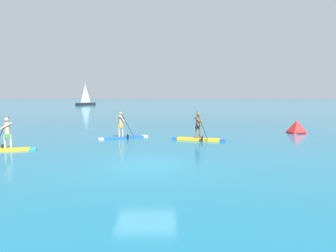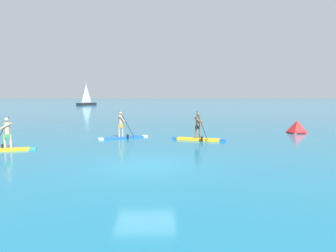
{
  "view_description": "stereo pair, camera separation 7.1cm",
  "coord_description": "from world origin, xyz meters",
  "views": [
    {
      "loc": [
        0.61,
        -12.37,
        2.9
      ],
      "look_at": [
        1.14,
        8.67,
        0.72
      ],
      "focal_mm": 32.42,
      "sensor_mm": 36.0,
      "label": 1
    },
    {
      "loc": [
        0.68,
        -12.37,
        2.9
      ],
      "look_at": [
        1.14,
        8.67,
        0.72
      ],
      "focal_mm": 32.42,
      "sensor_mm": 36.0,
      "label": 2
    }
  ],
  "objects": [
    {
      "name": "race_marker_buoy",
      "position": [
        10.95,
        10.24,
        0.42
      ],
      "size": [
        1.61,
        1.61,
        0.97
      ],
      "color": "red",
      "rests_on": "ground"
    },
    {
      "name": "paddleboarder_mid_center",
      "position": [
        -1.92,
        7.81,
        0.42
      ],
      "size": [
        3.24,
        1.78,
        1.86
      ],
      "rotation": [
        0.0,
        0.0,
        0.43
      ],
      "color": "blue",
      "rests_on": "ground"
    },
    {
      "name": "sailboat_left_horizon",
      "position": [
        -19.69,
        70.71,
        0.74
      ],
      "size": [
        4.47,
        6.14,
        6.39
      ],
      "rotation": [
        0.0,
        0.0,
        4.2
      ],
      "color": "black",
      "rests_on": "ground"
    },
    {
      "name": "paddleboarder_far_right",
      "position": [
        3.04,
        6.7,
        0.34
      ],
      "size": [
        3.34,
        1.49,
        1.91
      ],
      "rotation": [
        0.0,
        0.0,
        -0.34
      ],
      "color": "yellow",
      "rests_on": "ground"
    },
    {
      "name": "ground",
      "position": [
        0.0,
        0.0,
        0.0
      ],
      "size": [
        440.0,
        440.0,
        0.0
      ],
      "primitive_type": "plane",
      "color": "#196B8C"
    },
    {
      "name": "paddleboarder_near_left",
      "position": [
        -7.49,
        3.35,
        0.39
      ],
      "size": [
        3.2,
        1.17,
        1.79
      ],
      "rotation": [
        0.0,
        0.0,
        3.39
      ],
      "color": "yellow",
      "rests_on": "ground"
    }
  ]
}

